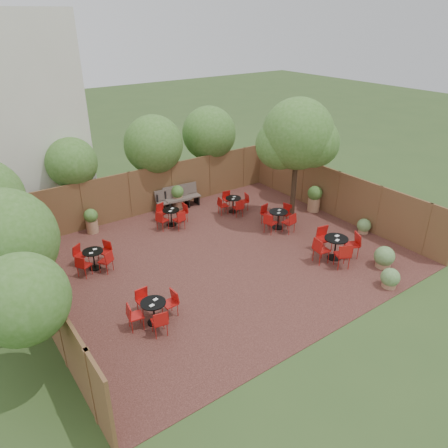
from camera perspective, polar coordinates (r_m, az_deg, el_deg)
ground at (r=15.22m, az=-0.53°, el=-4.58°), size 80.00×80.00×0.00m
courtyard_paving at (r=15.22m, az=-0.53°, el=-4.54°), size 12.00×10.00×0.02m
fence_back at (r=18.68m, az=-9.49°, el=4.53°), size 12.00×0.08×2.00m
fence_left at (r=12.75m, az=-23.37°, el=-8.44°), size 0.08×10.00×2.00m
fence_right at (r=18.53m, az=14.80°, el=3.83°), size 0.08×10.00×2.00m
neighbour_building at (r=19.30m, az=-26.69°, el=12.19°), size 5.00×4.00×8.00m
overhang_foliage at (r=15.65m, az=-13.03°, el=6.66°), size 15.59×10.53×2.65m
courtyard_tree at (r=16.72m, az=9.76°, el=11.21°), size 2.84×2.74×5.05m
park_bench_left at (r=19.07m, az=-5.66°, el=3.72°), size 1.65×0.68×1.00m
park_bench_right at (r=18.88m, az=-6.81°, el=3.31°), size 1.56×0.69×0.93m
bistro_tables at (r=15.58m, az=0.59°, el=-1.94°), size 8.64×7.24×0.93m
planters at (r=17.42m, az=-8.33°, el=1.58°), size 11.92×4.38×1.15m
low_shrubs at (r=15.68m, az=20.10°, el=-3.90°), size 2.97×3.42×0.75m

